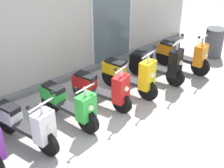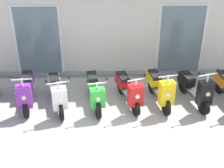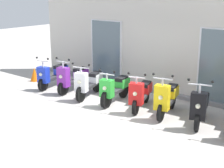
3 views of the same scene
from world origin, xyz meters
The scene contains 8 objects.
ground_plane centered at (0.00, 0.00, 0.00)m, with size 40.00×40.00×0.00m, color #A8A39E.
storefront_facade centered at (0.00, 3.10, 1.77)m, with size 10.46×0.50×3.67m.
scooter_purple centered at (-2.28, 1.28, 0.48)m, with size 0.58×1.54×1.24m.
scooter_white centered at (-1.44, 1.18, 0.48)m, with size 0.78×1.63×1.22m.
scooter_green centered at (-0.43, 1.27, 0.45)m, with size 0.63×1.65×1.15m.
scooter_red centered at (0.49, 1.30, 0.47)m, with size 0.77×1.53×1.20m.
scooter_yellow centered at (1.34, 1.29, 0.52)m, with size 0.70×1.57×1.29m.
scooter_black centered at (2.32, 1.30, 0.48)m, with size 0.81×1.52×1.31m.
Camera 2 is at (-0.08, -6.43, 5.47)m, focal length 54.28 mm.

